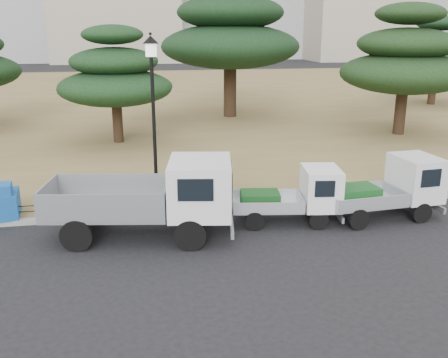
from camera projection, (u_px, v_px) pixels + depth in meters
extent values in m
plane|color=black|center=(237.00, 244.00, 13.86)|extent=(220.00, 220.00, 0.00)
cube|color=olive|center=(165.00, 98.00, 42.67)|extent=(120.00, 56.00, 0.15)
cube|color=gray|center=(221.00, 209.00, 16.29)|extent=(120.00, 0.25, 0.16)
cylinder|color=black|center=(190.00, 235.00, 13.35)|extent=(0.90, 0.32, 0.88)
cylinder|color=black|center=(193.00, 210.00, 15.20)|extent=(0.90, 0.32, 0.88)
cylinder|color=black|center=(76.00, 236.00, 13.31)|extent=(0.90, 0.32, 0.88)
cylinder|color=black|center=(93.00, 211.00, 15.15)|extent=(0.90, 0.32, 0.88)
cube|color=#2D2D30|center=(140.00, 215.00, 14.19)|extent=(5.01, 1.82, 0.15)
cube|color=gray|center=(108.00, 198.00, 14.03)|extent=(3.68, 2.45, 0.86)
cube|color=silver|center=(200.00, 187.00, 13.97)|extent=(2.02, 2.34, 1.51)
cylinder|color=black|center=(319.00, 220.00, 14.81)|extent=(0.59, 0.23, 0.57)
cylinder|color=black|center=(310.00, 206.00, 16.00)|extent=(0.59, 0.23, 0.57)
cylinder|color=black|center=(255.00, 221.00, 14.74)|extent=(0.59, 0.23, 0.57)
cylinder|color=black|center=(251.00, 207.00, 15.94)|extent=(0.59, 0.23, 0.57)
cube|color=#2D2D30|center=(285.00, 209.00, 15.33)|extent=(3.15, 1.14, 0.13)
cube|color=#B4B7BC|center=(267.00, 202.00, 15.24)|extent=(2.28, 1.59, 0.38)
cube|color=white|center=(321.00, 188.00, 15.17)|extent=(1.26, 1.55, 1.23)
cube|color=#144719|center=(260.00, 199.00, 15.21)|extent=(1.28, 1.00, 0.42)
cylinder|color=black|center=(421.00, 213.00, 15.32)|extent=(0.66, 0.23, 0.65)
cylinder|color=black|center=(395.00, 198.00, 16.64)|extent=(0.66, 0.23, 0.65)
cylinder|color=black|center=(359.00, 219.00, 14.78)|extent=(0.66, 0.23, 0.65)
cylinder|color=black|center=(336.00, 204.00, 16.10)|extent=(0.66, 0.23, 0.65)
cube|color=#2D2D30|center=(379.00, 204.00, 15.67)|extent=(3.53, 1.09, 0.15)
cube|color=#A3A6AA|center=(362.00, 196.00, 15.43)|extent=(2.52, 1.66, 0.43)
cube|color=silver|center=(416.00, 178.00, 15.76)|extent=(1.34, 1.69, 1.37)
cube|color=#17521F|center=(355.00, 194.00, 15.34)|extent=(1.40, 1.06, 0.47)
cylinder|color=black|center=(157.00, 206.00, 16.18)|extent=(0.41, 0.41, 0.15)
cylinder|color=black|center=(154.00, 133.00, 15.49)|extent=(0.11, 0.11, 4.65)
cylinder|color=white|center=(151.00, 50.00, 14.76)|extent=(0.37, 0.37, 0.37)
cone|color=black|center=(151.00, 40.00, 14.68)|extent=(0.48, 0.48, 0.23)
cylinder|color=black|center=(220.00, 200.00, 16.35)|extent=(38.00, 0.03, 0.03)
cylinder|color=black|center=(220.00, 195.00, 16.30)|extent=(38.00, 0.03, 0.03)
cylinder|color=black|center=(220.00, 200.00, 16.35)|extent=(0.04, 0.04, 0.40)
cylinder|color=black|center=(118.00, 120.00, 25.37)|extent=(0.51, 0.51, 2.26)
ellipsoid|color=#163318|center=(116.00, 88.00, 24.90)|extent=(5.71, 5.71, 1.83)
ellipsoid|color=#163318|center=(114.00, 61.00, 24.53)|extent=(4.36, 4.36, 1.39)
ellipsoid|color=#163318|center=(112.00, 35.00, 24.16)|extent=(3.01, 3.01, 0.96)
cylinder|color=black|center=(230.00, 88.00, 32.66)|extent=(0.83, 0.83, 3.68)
ellipsoid|color=black|center=(230.00, 46.00, 31.89)|extent=(8.84, 8.84, 2.83)
ellipsoid|color=black|center=(230.00, 12.00, 31.29)|extent=(6.75, 6.75, 2.16)
cylinder|color=black|center=(400.00, 110.00, 27.27)|extent=(0.61, 0.61, 2.70)
ellipsoid|color=#193116|center=(404.00, 73.00, 26.71)|extent=(6.86, 6.86, 2.19)
ellipsoid|color=#193116|center=(407.00, 44.00, 26.27)|extent=(5.24, 5.24, 1.68)
ellipsoid|color=#193116|center=(410.00, 13.00, 25.83)|extent=(3.62, 3.62, 1.16)
cylinder|color=black|center=(433.00, 88.00, 38.13)|extent=(0.57, 0.57, 2.55)
ellipsoid|color=black|center=(436.00, 63.00, 37.59)|extent=(6.51, 6.51, 2.08)
ellipsoid|color=black|center=(438.00, 43.00, 37.18)|extent=(4.97, 4.97, 1.59)
ellipsoid|color=black|center=(440.00, 23.00, 36.76)|extent=(3.43, 3.43, 1.10)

